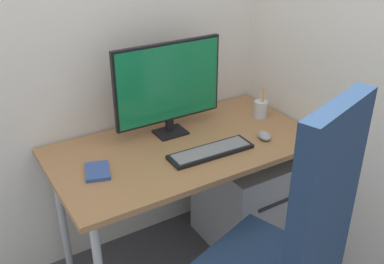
{
  "coord_description": "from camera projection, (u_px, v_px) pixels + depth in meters",
  "views": [
    {
      "loc": [
        -0.97,
        -1.66,
        1.79
      ],
      "look_at": [
        -0.0,
        -0.07,
        0.83
      ],
      "focal_mm": 41.76,
      "sensor_mm": 36.0,
      "label": 1
    }
  ],
  "objects": [
    {
      "name": "ground_plane",
      "position": [
        186.0,
        258.0,
        2.53
      ],
      "size": [
        8.0,
        8.0,
        0.0
      ],
      "primitive_type": "plane",
      "color": "#4C4C51"
    },
    {
      "name": "desk",
      "position": [
        185.0,
        156.0,
        2.22
      ],
      "size": [
        1.3,
        0.7,
        0.73
      ],
      "color": "#996B42",
      "rests_on": "ground_plane"
    },
    {
      "name": "office_chair",
      "position": [
        291.0,
        243.0,
        1.72
      ],
      "size": [
        0.62,
        0.6,
        1.24
      ],
      "color": "black",
      "rests_on": "ground_plane"
    },
    {
      "name": "filing_cabinet",
      "position": [
        244.0,
        198.0,
        2.57
      ],
      "size": [
        0.42,
        0.5,
        0.56
      ],
      "color": "#9EA0A5",
      "rests_on": "ground_plane"
    },
    {
      "name": "monitor",
      "position": [
        168.0,
        85.0,
        2.18
      ],
      "size": [
        0.57,
        0.12,
        0.48
      ],
      "color": "black",
      "rests_on": "desk"
    },
    {
      "name": "keyboard",
      "position": [
        211.0,
        151.0,
        2.11
      ],
      "size": [
        0.42,
        0.14,
        0.02
      ],
      "color": "black",
      "rests_on": "desk"
    },
    {
      "name": "mouse",
      "position": [
        264.0,
        136.0,
        2.24
      ],
      "size": [
        0.09,
        0.11,
        0.03
      ],
      "primitive_type": "ellipsoid",
      "rotation": [
        0.0,
        0.0,
        -0.34
      ],
      "color": "gray",
      "rests_on": "desk"
    },
    {
      "name": "pen_holder",
      "position": [
        261.0,
        109.0,
        2.45
      ],
      "size": [
        0.07,
        0.07,
        0.18
      ],
      "color": "silver",
      "rests_on": "desk"
    },
    {
      "name": "notebook",
      "position": [
        97.0,
        171.0,
        1.96
      ],
      "size": [
        0.14,
        0.17,
        0.02
      ],
      "primitive_type": "cube",
      "rotation": [
        0.0,
        0.0,
        -0.3
      ],
      "color": "#334C8C",
      "rests_on": "desk"
    }
  ]
}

